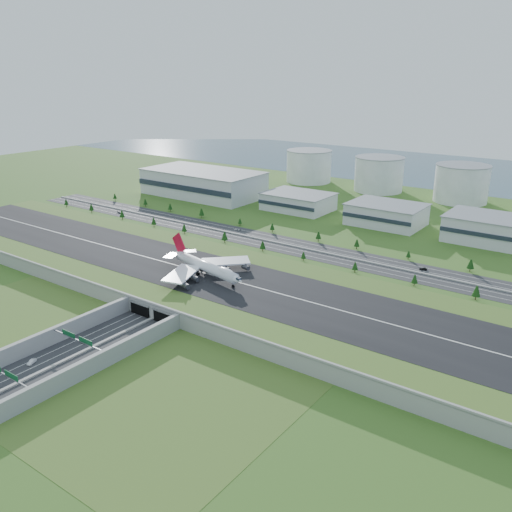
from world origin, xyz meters
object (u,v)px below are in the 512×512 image
Objects in this scene: boeing_747 at (206,266)px; car_7 at (237,230)px; fuel_tank_a at (309,166)px; car_2 at (143,334)px; car_1 at (32,362)px; car_5 at (423,269)px; car_4 at (119,212)px; car_0 at (85,341)px.

boeing_747 is 13.15× the size of car_7.
fuel_tank_a reaches higher than car_2.
car_5 is at bearing 42.71° from car_1.
car_4 is at bearing 108.52° from car_1.
car_7 is (-59.52, 105.90, -12.94)m from boeing_747.
car_2 is at bearing 44.08° from car_1.
boeing_747 reaches higher than car_5.
car_1 reaches higher than car_2.
car_5 is (77.85, 167.46, -0.01)m from car_2.
car_4 is (-173.81, 198.12, -0.03)m from car_1.
car_5 is at bearing -66.50° from car_4.
car_2 is (20.00, 46.70, -0.04)m from car_1.
car_7 is at bearing -66.97° from car_2.
car_1 is 0.88× the size of car_2.
car_5 is (207.88, -207.95, -16.59)m from fuel_tank_a.
car_4 is at bearing -109.73° from car_5.
car_0 is 0.88× the size of car_7.
fuel_tank_a is 0.77× the size of boeing_747.
boeing_747 is 66.07m from car_2.
boeing_747 reaches higher than car_2.
car_1 is (110.03, -422.11, -16.55)m from fuel_tank_a.
car_4 reaches higher than car_0.
car_0 reaches higher than car_7.
car_2 is at bearing -48.05° from car_5.
car_4 is at bearing -105.90° from fuel_tank_a.
car_0 is at bearing -49.93° from car_5.
car_1 reaches higher than car_7.
car_1 reaches higher than car_4.
fuel_tank_a reaches higher than car_4.
car_1 is at bearing -47.67° from car_5.
boeing_747 is 200.20m from car_4.
car_7 is (119.72, 17.63, -0.09)m from car_4.
car_7 is at bearing 88.19° from car_0.
fuel_tank_a is 9.90× the size of car_1.
boeing_747 is 13.71× the size of car_4.
car_5 reaches higher than car_0.
car_1 is 1.02× the size of car_7.
car_1 reaches higher than car_0.
car_7 is at bearing -61.50° from car_4.
car_1 is at bearing -7.69° from car_7.
fuel_tank_a is 11.57× the size of car_0.
car_0 is (112.75, -396.14, -16.64)m from fuel_tank_a.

